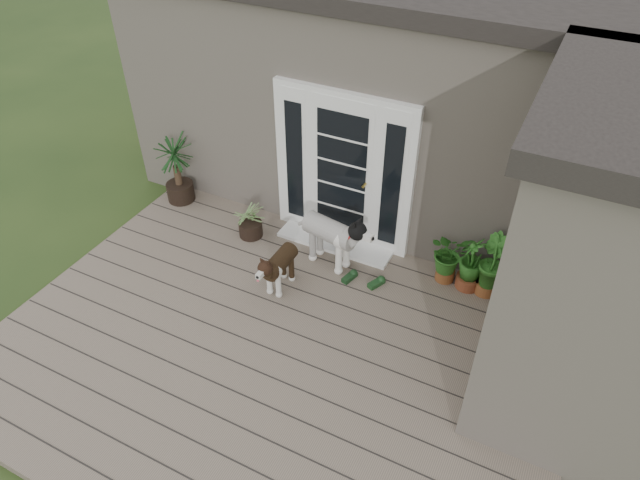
% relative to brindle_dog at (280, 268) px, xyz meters
% --- Properties ---
extents(deck, '(6.20, 4.60, 0.12)m').
position_rel_brindle_dog_xyz_m(deck, '(0.44, -0.94, -0.36)').
color(deck, '#6B5B4C').
rests_on(deck, ground).
extents(house_main, '(7.40, 4.00, 3.10)m').
position_rel_brindle_dog_xyz_m(house_main, '(0.44, 3.31, 1.13)').
color(house_main, '#665E54').
rests_on(house_main, ground).
extents(house_wing, '(1.60, 2.40, 3.10)m').
position_rel_brindle_dog_xyz_m(house_wing, '(3.34, 0.16, 1.13)').
color(house_wing, '#665E54').
rests_on(house_wing, ground).
extents(door_unit, '(1.90, 0.14, 2.15)m').
position_rel_brindle_dog_xyz_m(door_unit, '(0.24, 1.26, 0.78)').
color(door_unit, white).
rests_on(door_unit, deck).
extents(door_step, '(1.60, 0.40, 0.05)m').
position_rel_brindle_dog_xyz_m(door_step, '(0.24, 1.06, -0.27)').
color(door_step, white).
rests_on(door_step, deck).
extents(brindle_dog, '(0.32, 0.72, 0.60)m').
position_rel_brindle_dog_xyz_m(brindle_dog, '(0.00, 0.00, 0.00)').
color(brindle_dog, '#312112').
rests_on(brindle_dog, deck).
extents(white_dog, '(0.99, 0.57, 0.78)m').
position_rel_brindle_dog_xyz_m(white_dog, '(0.35, 0.68, 0.09)').
color(white_dog, silver).
rests_on(white_dog, deck).
extents(spider_plant, '(0.66, 0.66, 0.58)m').
position_rel_brindle_dog_xyz_m(spider_plant, '(-0.89, 0.72, -0.01)').
color(spider_plant, '#92A264').
rests_on(spider_plant, deck).
extents(yucca, '(1.00, 1.00, 1.11)m').
position_rel_brindle_dog_xyz_m(yucca, '(-2.31, 0.99, 0.26)').
color(yucca, black).
rests_on(yucca, deck).
extents(herb_a, '(0.70, 0.70, 0.63)m').
position_rel_brindle_dog_xyz_m(herb_a, '(1.80, 1.06, 0.02)').
color(herb_a, '#22601B').
rests_on(herb_a, deck).
extents(herb_b, '(0.57, 0.57, 0.63)m').
position_rel_brindle_dog_xyz_m(herb_b, '(2.32, 1.05, 0.02)').
color(herb_b, '#225718').
rests_on(herb_b, deck).
extents(herb_c, '(0.38, 0.38, 0.59)m').
position_rel_brindle_dog_xyz_m(herb_c, '(2.09, 1.06, -0.00)').
color(herb_c, '#215D1A').
rests_on(herb_c, deck).
extents(sapling, '(0.50, 0.50, 1.57)m').
position_rel_brindle_dog_xyz_m(sapling, '(2.66, 0.51, 0.49)').
color(sapling, '#245819').
rests_on(sapling, deck).
extents(clog_left, '(0.19, 0.29, 0.08)m').
position_rel_brindle_dog_xyz_m(clog_left, '(0.72, 0.51, -0.26)').
color(clog_left, '#143216').
rests_on(clog_left, deck).
extents(clog_right, '(0.23, 0.30, 0.08)m').
position_rel_brindle_dog_xyz_m(clog_right, '(1.06, 0.56, -0.26)').
color(clog_right, '#173919').
rests_on(clog_right, deck).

